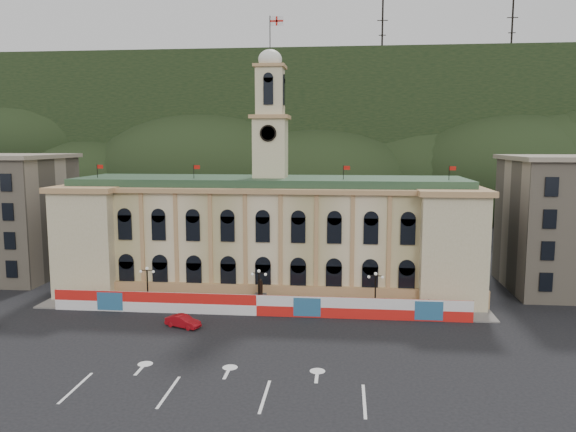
# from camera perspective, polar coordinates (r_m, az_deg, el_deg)

# --- Properties ---
(ground) EXTENTS (260.00, 260.00, 0.00)m
(ground) POSITION_cam_1_polar(r_m,az_deg,el_deg) (53.80, -5.80, -14.85)
(ground) COLOR black
(ground) RESTS_ON ground
(lane_markings) EXTENTS (26.00, 10.00, 0.02)m
(lane_markings) POSITION_cam_1_polar(r_m,az_deg,el_deg) (49.32, -7.02, -17.03)
(lane_markings) COLOR white
(lane_markings) RESTS_ON ground
(hill_ridge) EXTENTS (230.00, 80.00, 64.00)m
(hill_ridge) POSITION_cam_1_polar(r_m,az_deg,el_deg) (170.98, 2.43, 7.21)
(hill_ridge) COLOR black
(hill_ridge) RESTS_ON ground
(city_hall) EXTENTS (56.20, 17.60, 37.10)m
(city_hall) POSITION_cam_1_polar(r_m,az_deg,el_deg) (78.03, -1.79, -1.76)
(city_hall) COLOR beige
(city_hall) RESTS_ON ground
(hoarding_fence) EXTENTS (50.00, 0.44, 2.50)m
(hoarding_fence) POSITION_cam_1_polar(r_m,az_deg,el_deg) (67.36, -3.16, -9.04)
(hoarding_fence) COLOR red
(hoarding_fence) RESTS_ON ground
(pavement) EXTENTS (56.00, 5.50, 0.16)m
(pavement) POSITION_cam_1_polar(r_m,az_deg,el_deg) (70.24, -2.85, -9.33)
(pavement) COLOR slate
(pavement) RESTS_ON ground
(statue) EXTENTS (1.40, 1.40, 3.72)m
(statue) POSITION_cam_1_polar(r_m,az_deg,el_deg) (70.17, -2.83, -8.41)
(statue) COLOR #595651
(statue) RESTS_ON ground
(lamp_left) EXTENTS (1.96, 0.44, 5.15)m
(lamp_left) POSITION_cam_1_polar(r_m,az_deg,el_deg) (72.15, -14.09, -6.63)
(lamp_left) COLOR black
(lamp_left) RESTS_ON ground
(lamp_center) EXTENTS (1.96, 0.44, 5.15)m
(lamp_center) POSITION_cam_1_polar(r_m,az_deg,el_deg) (68.72, -2.96, -7.12)
(lamp_center) COLOR black
(lamp_center) RESTS_ON ground
(lamp_right) EXTENTS (1.96, 0.44, 5.15)m
(lamp_right) POSITION_cam_1_polar(r_m,az_deg,el_deg) (68.05, 8.87, -7.35)
(lamp_right) COLOR black
(lamp_right) RESTS_ON ground
(red_sedan) EXTENTS (4.26, 5.10, 1.36)m
(red_sedan) POSITION_cam_1_polar(r_m,az_deg,el_deg) (64.42, -10.62, -10.48)
(red_sedan) COLOR #9E0B12
(red_sedan) RESTS_ON ground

